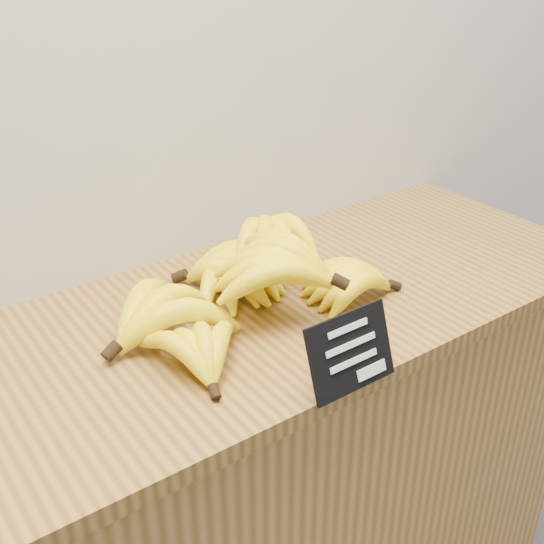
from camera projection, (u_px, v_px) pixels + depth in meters
The scene contains 4 objects.
counter at pixel (258, 504), 1.41m from camera, with size 1.36×0.50×0.90m, color #A87736.
counter_top at pixel (255, 314), 1.19m from camera, with size 1.40×0.54×0.03m, color olive.
chalkboard_sign at pixel (351, 352), 0.97m from camera, with size 0.14×0.01×0.12m, color black.
banana_pile at pixel (241, 281), 1.16m from camera, with size 0.52×0.41×0.13m.
Camera 1 is at (-0.38, 1.91, 1.55)m, focal length 45.00 mm.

